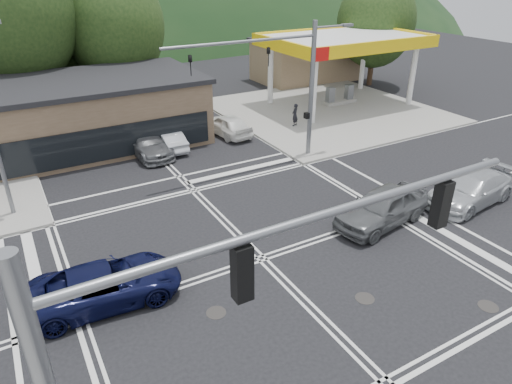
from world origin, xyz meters
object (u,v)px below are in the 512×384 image
car_grey_center (382,207)px  car_silver_east (471,189)px  car_queue_b (227,125)px  pedestrian (295,115)px  car_blue_west (106,284)px  car_northbound (146,143)px  car_queue_a (169,140)px

car_grey_center → car_silver_east: size_ratio=0.94×
car_queue_b → pedestrian: (4.98, -1.01, 0.22)m
car_blue_west → car_grey_center: size_ratio=1.04×
car_northbound → car_queue_b: bearing=1.8°
car_silver_east → car_blue_west: bearing=-100.9°
car_blue_west → car_grey_center: car_grey_center is taller
pedestrian → car_northbound: bearing=-29.9°
car_queue_a → car_blue_west: bearing=62.0°
car_grey_center → car_northbound: car_grey_center is taller
car_grey_center → car_northbound: size_ratio=1.01×
car_grey_center → car_queue_b: 14.32m
car_northbound → pedestrian: 10.96m
car_queue_a → car_queue_b: size_ratio=0.89×
car_queue_b → car_northbound: car_queue_b is taller
car_blue_west → car_silver_east: car_silver_east is taller
car_blue_west → car_silver_east: 17.68m
car_grey_center → pedestrian: size_ratio=3.11×
car_queue_a → pedestrian: bearing=177.4°
car_silver_east → car_queue_a: bearing=-150.1°
car_grey_center → car_silver_east: 5.35m
car_blue_west → car_queue_a: 14.80m
car_silver_east → car_queue_b: size_ratio=1.22×
car_queue_a → car_grey_center: bearing=111.3°
car_queue_a → car_northbound: size_ratio=0.77×
car_grey_center → car_blue_west: bearing=-102.5°
car_queue_b → car_northbound: bearing=-0.4°
car_queue_b → pedestrian: bearing=161.6°
car_blue_west → car_queue_a: car_blue_west is taller
car_blue_west → car_queue_b: 17.75m
car_grey_center → car_queue_b: car_grey_center is taller
car_blue_west → pedestrian: bearing=-48.8°
car_grey_center → car_queue_b: bearing=174.3°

